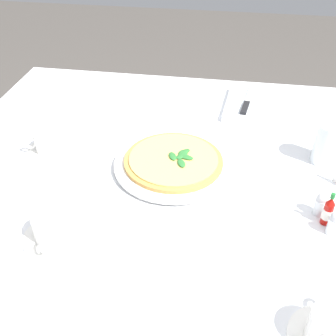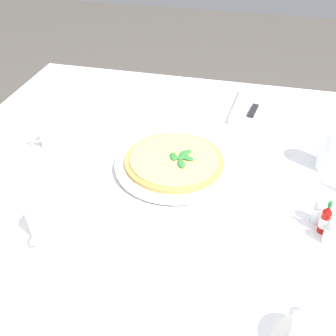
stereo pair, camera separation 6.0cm
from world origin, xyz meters
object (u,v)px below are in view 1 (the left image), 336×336
Objects in this scene: water_glass_back_corner at (327,145)px; napkin_folded at (247,105)px; hot_sauce_bottle at (328,211)px; pizza_plate at (173,164)px; coffee_cup_far_left at (50,143)px; pepper_shaker at (334,224)px; dinner_knife at (248,101)px; pizza at (174,160)px; coffee_cup_right_edge at (53,229)px; salt_shaker at (320,205)px; coffee_cup_near_right at (331,331)px.

napkin_folded is (0.26, 0.20, -0.04)m from water_glass_back_corner.
pizza_plate is at bearing 67.93° from hot_sauce_bottle.
coffee_cup_far_left and pepper_shaker have the same top height.
hot_sauce_bottle is at bearing -112.07° from pizza_plate.
pizza_plate is 1.53× the size of dinner_knife.
pizza is 1.88× the size of coffee_cup_right_edge.
dinner_knife is (0.35, -0.18, -0.00)m from pizza.
coffee_cup_far_left is (0.02, 0.34, 0.01)m from pizza_plate.
coffee_cup_far_left is 2.31× the size of salt_shaker.
coffee_cup_right_edge reaches higher than pizza.
water_glass_back_corner is at bearing -6.88° from coffee_cup_near_right.
pizza is 0.35m from coffee_cup_right_edge.
salt_shaker is at bearing -108.55° from pizza_plate.
salt_shaker reaches higher than pizza.
coffee_cup_far_left is at bearing 86.34° from pizza_plate.
napkin_folded is 1.18× the size of dinner_knife.
coffee_cup_right_edge is 0.57× the size of napkin_folded.
hot_sauce_bottle is (-0.49, -0.17, 0.02)m from napkin_folded.
hot_sauce_bottle is at bearing -112.12° from pizza.
pizza_plate is 1.20× the size of pizza.
coffee_cup_far_left is at bearing 23.33° from coffee_cup_right_edge.
pizza is at bearing 161.63° from dinner_knife.
pizza reaches higher than dinner_knife.
water_glass_back_corner reaches higher than pizza.
salt_shaker is 0.06m from pepper_shaker.
coffee_cup_near_right reaches higher than coffee_cup_far_left.
salt_shaker is at bearing -73.41° from coffee_cup_right_edge.
napkin_folded is at bearing -57.61° from coffee_cup_far_left.
water_glass_back_corner is at bearing -6.69° from hot_sauce_bottle.
pizza_plate is 0.40m from pepper_shaker.
coffee_cup_right_edge reaches higher than dinner_knife.
napkin_folded is (0.33, -0.52, -0.02)m from coffee_cup_far_left.
water_glass_back_corner is at bearing -137.56° from napkin_folded.
pizza is at bearing -74.58° from pizza_plate.
pizza is 0.36m from salt_shaker.
salt_shaker is 1.00× the size of pepper_shaker.
pizza_plate is 0.36m from salt_shaker.
salt_shaker reaches higher than napkin_folded.
coffee_cup_right_edge is 0.74m from napkin_folded.
pizza_plate is at bearing 105.42° from pizza.
pizza_plate is at bearing -93.66° from coffee_cup_far_left.
pizza_plate is 5.33× the size of pepper_shaker.
pepper_shaker is at bearing -79.28° from coffee_cup_right_edge.
coffee_cup_near_right reaches higher than pizza.
hot_sauce_bottle is (-0.23, 0.03, -0.02)m from water_glass_back_corner.
hot_sauce_bottle reaches higher than napkin_folded.
coffee_cup_right_edge is 0.33m from coffee_cup_far_left.
coffee_cup_right_edge is at bearing 143.37° from pizza_plate.
hot_sauce_bottle is (0.28, -0.03, 0.00)m from coffee_cup_near_right.
water_glass_back_corner is 0.26m from pepper_shaker.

